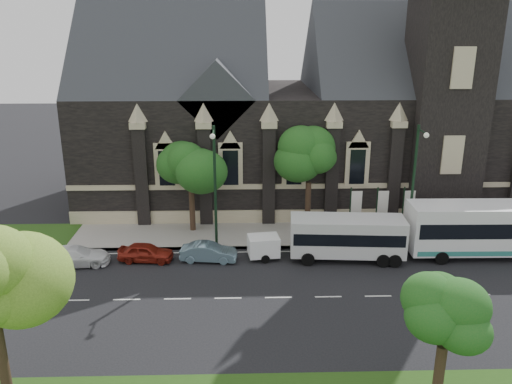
{
  "coord_description": "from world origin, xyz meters",
  "views": [
    {
      "loc": [
        -2.08,
        -27.26,
        15.56
      ],
      "look_at": [
        -1.17,
        6.0,
        4.68
      ],
      "focal_mm": 36.23,
      "sensor_mm": 36.0,
      "label": 1
    }
  ],
  "objects_px": {
    "banner_flag_right": "(407,207)",
    "box_trailer": "(264,246)",
    "shuttle_bus": "(347,236)",
    "car_far_white": "(75,256)",
    "street_lamp_near": "(414,180)",
    "car_far_red": "(146,252)",
    "sedan": "(209,252)",
    "tour_coach": "(503,228)",
    "banner_flag_center": "(380,208)",
    "street_lamp_mid": "(215,182)",
    "tree_walk_right": "(312,158)",
    "banner_flag_left": "(354,208)",
    "tree_walk_left": "(193,160)",
    "tree_park_east": "(450,311)"
  },
  "relations": [
    {
      "from": "banner_flag_center",
      "to": "street_lamp_near",
      "type": "bearing_deg",
      "value": -48.07
    },
    {
      "from": "banner_flag_right",
      "to": "car_far_white",
      "type": "height_order",
      "value": "banner_flag_right"
    },
    {
      "from": "street_lamp_near",
      "to": "banner_flag_right",
      "type": "distance_m",
      "value": 3.34
    },
    {
      "from": "tree_walk_right",
      "to": "banner_flag_left",
      "type": "bearing_deg",
      "value": -29.1
    },
    {
      "from": "sedan",
      "to": "car_far_red",
      "type": "distance_m",
      "value": 4.31
    },
    {
      "from": "street_lamp_near",
      "to": "banner_flag_left",
      "type": "bearing_deg",
      "value": 152.82
    },
    {
      "from": "sedan",
      "to": "car_far_white",
      "type": "bearing_deg",
      "value": 98.24
    },
    {
      "from": "tour_coach",
      "to": "box_trailer",
      "type": "xyz_separation_m",
      "value": [
        -16.61,
        -0.0,
        -1.14
      ]
    },
    {
      "from": "shuttle_bus",
      "to": "car_far_white",
      "type": "relative_size",
      "value": 1.75
    },
    {
      "from": "tree_park_east",
      "to": "tree_walk_left",
      "type": "height_order",
      "value": "tree_walk_left"
    },
    {
      "from": "banner_flag_center",
      "to": "shuttle_bus",
      "type": "relative_size",
      "value": 0.51
    },
    {
      "from": "car_far_red",
      "to": "tree_park_east",
      "type": "bearing_deg",
      "value": -128.98
    },
    {
      "from": "banner_flag_center",
      "to": "box_trailer",
      "type": "distance_m",
      "value": 9.72
    },
    {
      "from": "street_lamp_near",
      "to": "street_lamp_mid",
      "type": "xyz_separation_m",
      "value": [
        -14.0,
        0.0,
        0.0
      ]
    },
    {
      "from": "sedan",
      "to": "street_lamp_near",
      "type": "bearing_deg",
      "value": -76.73
    },
    {
      "from": "tree_walk_left",
      "to": "box_trailer",
      "type": "height_order",
      "value": "tree_walk_left"
    },
    {
      "from": "box_trailer",
      "to": "banner_flag_right",
      "type": "bearing_deg",
      "value": 10.62
    },
    {
      "from": "street_lamp_mid",
      "to": "car_far_red",
      "type": "height_order",
      "value": "street_lamp_mid"
    },
    {
      "from": "street_lamp_mid",
      "to": "tree_walk_right",
      "type": "bearing_deg",
      "value": 26.65
    },
    {
      "from": "tour_coach",
      "to": "car_far_red",
      "type": "xyz_separation_m",
      "value": [
        -24.71,
        -0.21,
        -1.42
      ]
    },
    {
      "from": "car_far_white",
      "to": "street_lamp_mid",
      "type": "bearing_deg",
      "value": -82.16
    },
    {
      "from": "banner_flag_left",
      "to": "car_far_white",
      "type": "distance_m",
      "value": 20.2
    },
    {
      "from": "tour_coach",
      "to": "shuttle_bus",
      "type": "height_order",
      "value": "tour_coach"
    },
    {
      "from": "tree_walk_right",
      "to": "box_trailer",
      "type": "bearing_deg",
      "value": -126.43
    },
    {
      "from": "banner_flag_center",
      "to": "sedan",
      "type": "xyz_separation_m",
      "value": [
        -12.74,
        -3.83,
        -1.75
      ]
    },
    {
      "from": "box_trailer",
      "to": "car_far_red",
      "type": "bearing_deg",
      "value": 174.19
    },
    {
      "from": "banner_flag_center",
      "to": "banner_flag_right",
      "type": "xyz_separation_m",
      "value": [
        2.0,
        0.0,
        0.0
      ]
    },
    {
      "from": "street_lamp_near",
      "to": "car_far_red",
      "type": "relative_size",
      "value": 2.4
    },
    {
      "from": "banner_flag_center",
      "to": "car_far_red",
      "type": "relative_size",
      "value": 1.07
    },
    {
      "from": "banner_flag_right",
      "to": "box_trailer",
      "type": "distance_m",
      "value": 11.59
    },
    {
      "from": "car_far_red",
      "to": "banner_flag_left",
      "type": "bearing_deg",
      "value": -70.7
    },
    {
      "from": "tree_walk_left",
      "to": "shuttle_bus",
      "type": "xyz_separation_m",
      "value": [
        10.89,
        -5.44,
        -4.01
      ]
    },
    {
      "from": "car_far_red",
      "to": "sedan",
      "type": "bearing_deg",
      "value": -85.91
    },
    {
      "from": "banner_flag_left",
      "to": "car_far_red",
      "type": "bearing_deg",
      "value": -166.06
    },
    {
      "from": "tour_coach",
      "to": "banner_flag_right",
      "type": "bearing_deg",
      "value": 148.91
    },
    {
      "from": "tour_coach",
      "to": "box_trailer",
      "type": "distance_m",
      "value": 16.65
    },
    {
      "from": "box_trailer",
      "to": "sedan",
      "type": "distance_m",
      "value": 3.81
    },
    {
      "from": "shuttle_bus",
      "to": "car_far_red",
      "type": "bearing_deg",
      "value": -175.89
    },
    {
      "from": "street_lamp_mid",
      "to": "car_far_white",
      "type": "relative_size",
      "value": 1.99
    },
    {
      "from": "tree_walk_left",
      "to": "banner_flag_left",
      "type": "height_order",
      "value": "tree_walk_left"
    },
    {
      "from": "street_lamp_near",
      "to": "banner_flag_left",
      "type": "relative_size",
      "value": 2.25
    },
    {
      "from": "banner_flag_left",
      "to": "box_trailer",
      "type": "relative_size",
      "value": 1.28
    },
    {
      "from": "tree_walk_right",
      "to": "box_trailer",
      "type": "distance_m",
      "value": 8.15
    },
    {
      "from": "tree_walk_right",
      "to": "box_trailer",
      "type": "xyz_separation_m",
      "value": [
        -3.87,
        -5.24,
        -4.9
      ]
    },
    {
      "from": "banner_flag_right",
      "to": "box_trailer",
      "type": "bearing_deg",
      "value": -162.13
    },
    {
      "from": "banner_flag_left",
      "to": "tour_coach",
      "type": "height_order",
      "value": "banner_flag_left"
    },
    {
      "from": "banner_flag_left",
      "to": "tour_coach",
      "type": "relative_size",
      "value": 0.31
    },
    {
      "from": "tour_coach",
      "to": "street_lamp_near",
      "type": "bearing_deg",
      "value": 165.59
    },
    {
      "from": "banner_flag_center",
      "to": "tour_coach",
      "type": "height_order",
      "value": "banner_flag_center"
    },
    {
      "from": "banner_flag_left",
      "to": "banner_flag_right",
      "type": "bearing_deg",
      "value": 0.0
    }
  ]
}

